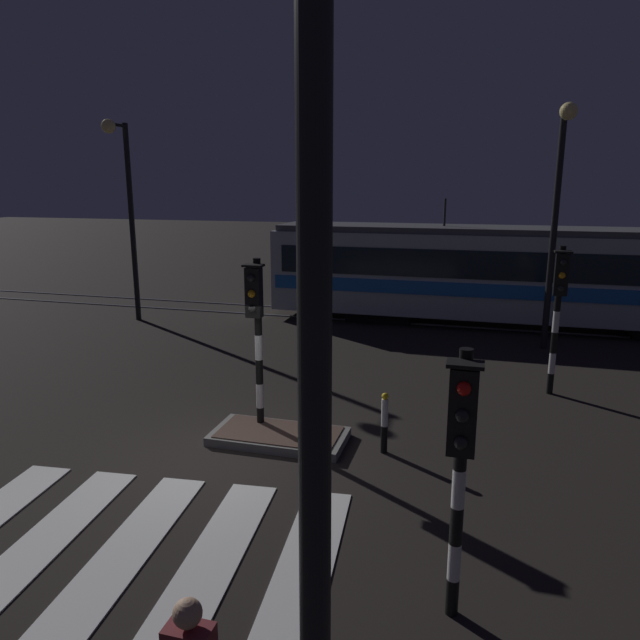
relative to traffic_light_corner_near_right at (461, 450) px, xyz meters
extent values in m
plane|color=black|center=(-4.11, 2.73, -2.01)|extent=(120.00, 120.00, 0.00)
cube|color=#59595E|center=(-4.11, 13.70, -1.99)|extent=(80.00, 0.12, 0.03)
cube|color=#59595E|center=(-4.11, 15.14, -1.99)|extent=(80.00, 0.12, 0.03)
cube|color=silver|center=(-5.28, -0.09, -2.00)|extent=(1.07, 4.02, 0.02)
cube|color=silver|center=(-4.11, 0.01, -2.00)|extent=(1.07, 4.02, 0.02)
cube|color=silver|center=(-2.94, 0.12, -2.00)|extent=(1.07, 4.02, 0.02)
cube|color=silver|center=(-1.78, 0.23, -2.00)|extent=(1.07, 4.02, 0.02)
cube|color=slate|center=(-3.33, 3.81, -1.93)|extent=(2.46, 1.21, 0.16)
cube|color=#4C382D|center=(-3.33, 3.81, -1.84)|extent=(2.22, 1.09, 0.02)
cylinder|color=black|center=(0.00, 0.09, -1.79)|extent=(0.14, 0.14, 0.44)
cylinder|color=white|center=(0.00, 0.09, -1.35)|extent=(0.14, 0.14, 0.44)
cylinder|color=black|center=(0.00, 0.09, -0.92)|extent=(0.14, 0.14, 0.44)
cylinder|color=white|center=(0.00, 0.09, -0.48)|extent=(0.14, 0.14, 0.44)
cylinder|color=black|center=(0.00, 0.09, -0.05)|extent=(0.14, 0.14, 0.44)
cylinder|color=white|center=(0.00, 0.09, 0.39)|extent=(0.14, 0.14, 0.44)
cylinder|color=black|center=(0.00, 0.09, 0.82)|extent=(0.14, 0.14, 0.44)
cube|color=black|center=(0.00, -0.08, 0.44)|extent=(0.28, 0.20, 0.90)
sphere|color=red|center=(0.00, -0.19, 0.72)|extent=(0.14, 0.14, 0.14)
sphere|color=black|center=(0.00, -0.19, 0.44)|extent=(0.14, 0.14, 0.14)
sphere|color=black|center=(0.00, -0.19, 0.16)|extent=(0.14, 0.14, 0.14)
cube|color=black|center=(0.00, -0.08, 0.93)|extent=(0.36, 0.24, 0.04)
cylinder|color=black|center=(1.74, 7.82, -1.77)|extent=(0.14, 0.14, 0.48)
cylinder|color=white|center=(1.74, 7.82, -1.29)|extent=(0.14, 0.14, 0.48)
cylinder|color=black|center=(1.74, 7.82, -0.81)|extent=(0.14, 0.14, 0.48)
cylinder|color=white|center=(1.74, 7.82, -0.34)|extent=(0.14, 0.14, 0.48)
cylinder|color=black|center=(1.74, 7.82, 0.14)|extent=(0.14, 0.14, 0.48)
cylinder|color=white|center=(1.74, 7.82, 0.62)|extent=(0.14, 0.14, 0.48)
cylinder|color=black|center=(1.74, 7.82, 1.09)|extent=(0.14, 0.14, 0.48)
cube|color=black|center=(1.74, 7.65, 0.73)|extent=(0.28, 0.20, 0.90)
sphere|color=black|center=(1.74, 7.54, 1.01)|extent=(0.14, 0.14, 0.14)
sphere|color=orange|center=(1.74, 7.54, 0.73)|extent=(0.14, 0.14, 0.14)
sphere|color=black|center=(1.74, 7.54, 0.45)|extent=(0.14, 0.14, 0.14)
cube|color=black|center=(1.74, 7.65, 1.22)|extent=(0.36, 0.24, 0.04)
cylinder|color=black|center=(-3.82, 4.15, -1.77)|extent=(0.14, 0.14, 0.48)
cylinder|color=white|center=(-3.82, 4.15, -1.29)|extent=(0.14, 0.14, 0.48)
cylinder|color=black|center=(-3.82, 4.15, -0.82)|extent=(0.14, 0.14, 0.48)
cylinder|color=white|center=(-3.82, 4.15, -0.34)|extent=(0.14, 0.14, 0.48)
cylinder|color=black|center=(-3.82, 4.15, 0.13)|extent=(0.14, 0.14, 0.48)
cylinder|color=white|center=(-3.82, 4.15, 0.61)|extent=(0.14, 0.14, 0.48)
cylinder|color=black|center=(-3.82, 4.15, 1.08)|extent=(0.14, 0.14, 0.48)
cube|color=black|center=(-3.82, 3.98, 0.72)|extent=(0.28, 0.20, 0.90)
sphere|color=black|center=(-3.82, 3.87, 1.00)|extent=(0.14, 0.14, 0.14)
sphere|color=orange|center=(-3.82, 3.87, 0.72)|extent=(0.14, 0.14, 0.14)
sphere|color=black|center=(-3.82, 3.87, 0.44)|extent=(0.14, 0.14, 0.14)
cube|color=black|center=(-3.82, 3.98, 1.21)|extent=(0.36, 0.24, 0.04)
cylinder|color=black|center=(-0.70, -2.92, 1.76)|extent=(0.18, 0.18, 7.53)
cylinder|color=black|center=(1.95, 11.76, 1.28)|extent=(0.18, 0.18, 6.57)
cylinder|color=black|center=(1.95, 11.31, 4.46)|extent=(0.10, 0.90, 0.10)
sphere|color=#F9E08C|center=(1.95, 10.86, 4.38)|extent=(0.44, 0.44, 0.44)
cylinder|color=black|center=(-11.33, 11.84, 1.26)|extent=(0.18, 0.18, 6.54)
cylinder|color=black|center=(-11.33, 11.39, 4.43)|extent=(0.10, 0.90, 0.10)
sphere|color=#F9E08C|center=(-11.33, 10.94, 4.35)|extent=(0.44, 0.44, 0.44)
cube|color=#B2BCC1|center=(1.24, 14.42, -0.31)|extent=(16.27, 2.50, 2.70)
cube|color=blue|center=(1.24, 13.15, -0.66)|extent=(15.95, 0.04, 0.44)
cube|color=blue|center=(1.24, 15.69, -0.66)|extent=(15.95, 0.04, 0.44)
cube|color=black|center=(1.24, 13.16, 0.14)|extent=(15.46, 0.03, 0.90)
cube|color=#4C4C51|center=(1.24, 14.42, 1.14)|extent=(15.95, 2.30, 0.20)
cylinder|color=#262628|center=(-1.20, 14.42, 1.64)|extent=(0.08, 0.08, 1.00)
cube|color=black|center=(-3.23, 14.42, -1.83)|extent=(2.20, 2.00, 0.35)
sphere|color=tan|center=(-1.81, -2.41, -0.41)|extent=(0.22, 0.22, 0.22)
cylinder|color=black|center=(-1.38, 3.85, -1.76)|extent=(0.12, 0.12, 0.50)
cylinder|color=white|center=(-1.38, 3.85, -1.26)|extent=(0.12, 0.12, 0.50)
sphere|color=yellow|center=(-1.38, 3.85, -0.96)|extent=(0.12, 0.12, 0.12)
camera|label=1|loc=(0.10, -5.69, 2.64)|focal=33.01mm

